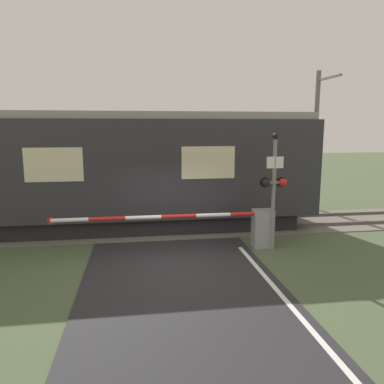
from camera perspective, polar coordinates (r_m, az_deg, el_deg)
ground_plane at (r=10.22m, az=-2.58°, el=-10.81°), size 80.00×80.00×0.00m
track_bed at (r=13.74m, az=-4.18°, el=-5.28°), size 36.00×3.20×0.13m
train at (r=13.54m, az=-19.06°, el=2.93°), size 17.43×2.78×4.10m
crossing_barrier at (r=11.37m, az=7.86°, el=-5.17°), size 6.53×0.44×1.16m
signal_post at (r=11.14m, az=12.37°, el=1.13°), size 0.80×0.26×3.44m
catenary_pole at (r=17.18m, az=18.33°, el=7.77°), size 0.20×1.90×5.95m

